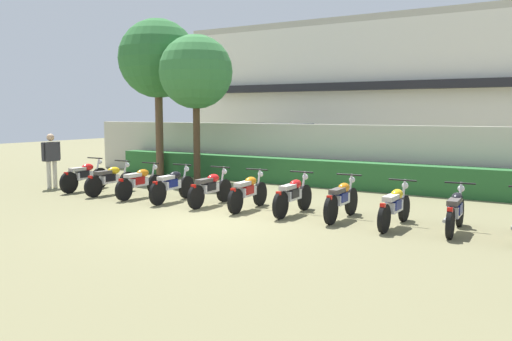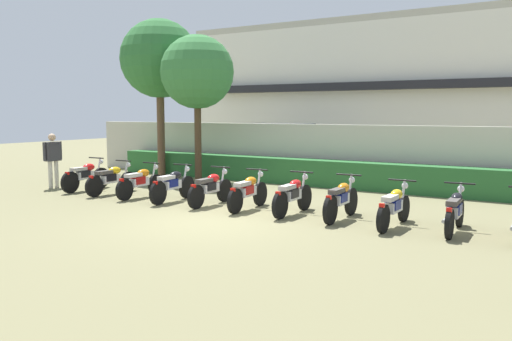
{
  "view_description": "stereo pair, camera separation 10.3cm",
  "coord_description": "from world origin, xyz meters",
  "px_view_note": "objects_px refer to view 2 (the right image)",
  "views": [
    {
      "loc": [
        6.68,
        -9.09,
        2.38
      ],
      "look_at": [
        0.0,
        1.94,
        0.94
      ],
      "focal_mm": 36.99,
      "sensor_mm": 36.0,
      "label": 1
    },
    {
      "loc": [
        6.77,
        -9.04,
        2.38
      ],
      "look_at": [
        0.0,
        1.94,
        0.94
      ],
      "focal_mm": 36.99,
      "sensor_mm": 36.0,
      "label": 2
    }
  ],
  "objects_px": {
    "motorcycle_in_row_3": "(173,185)",
    "motorcycle_in_row_5": "(248,191)",
    "inspector_person": "(53,156)",
    "motorcycle_in_row_0": "(86,176)",
    "parked_car": "(281,146)",
    "motorcycle_in_row_9": "(455,211)",
    "motorcycle_in_row_1": "(111,179)",
    "motorcycle_in_row_6": "(293,195)",
    "tree_near_inspector": "(160,59)",
    "tree_far_side": "(197,73)",
    "motorcycle_in_row_8": "(394,206)",
    "motorcycle_in_row_7": "(341,199)",
    "motorcycle_in_row_2": "(140,182)",
    "motorcycle_in_row_4": "(210,188)"
  },
  "relations": [
    {
      "from": "parked_car",
      "to": "inspector_person",
      "type": "distance_m",
      "value": 9.45
    },
    {
      "from": "motorcycle_in_row_3",
      "to": "inspector_person",
      "type": "bearing_deg",
      "value": 86.4
    },
    {
      "from": "motorcycle_in_row_4",
      "to": "motorcycle_in_row_9",
      "type": "xyz_separation_m",
      "value": [
        5.94,
        0.06,
        -0.01
      ]
    },
    {
      "from": "motorcycle_in_row_6",
      "to": "inspector_person",
      "type": "height_order",
      "value": "inspector_person"
    },
    {
      "from": "motorcycle_in_row_3",
      "to": "motorcycle_in_row_9",
      "type": "relative_size",
      "value": 1.02
    },
    {
      "from": "motorcycle_in_row_1",
      "to": "inspector_person",
      "type": "relative_size",
      "value": 1.11
    },
    {
      "from": "tree_near_inspector",
      "to": "motorcycle_in_row_0",
      "type": "xyz_separation_m",
      "value": [
        0.57,
        -4.04,
        -3.82
      ]
    },
    {
      "from": "motorcycle_in_row_3",
      "to": "motorcycle_in_row_9",
      "type": "xyz_separation_m",
      "value": [
        7.13,
        0.13,
        -0.01
      ]
    },
    {
      "from": "motorcycle_in_row_9",
      "to": "motorcycle_in_row_2",
      "type": "bearing_deg",
      "value": 88.38
    },
    {
      "from": "motorcycle_in_row_1",
      "to": "motorcycle_in_row_9",
      "type": "distance_m",
      "value": 9.48
    },
    {
      "from": "motorcycle_in_row_0",
      "to": "inspector_person",
      "type": "height_order",
      "value": "inspector_person"
    },
    {
      "from": "tree_near_inspector",
      "to": "motorcycle_in_row_2",
      "type": "bearing_deg",
      "value": -54.9
    },
    {
      "from": "tree_far_side",
      "to": "motorcycle_in_row_8",
      "type": "height_order",
      "value": "tree_far_side"
    },
    {
      "from": "parked_car",
      "to": "motorcycle_in_row_1",
      "type": "xyz_separation_m",
      "value": [
        -0.71,
        -8.84,
        -0.49
      ]
    },
    {
      "from": "motorcycle_in_row_2",
      "to": "motorcycle_in_row_9",
      "type": "bearing_deg",
      "value": -90.81
    },
    {
      "from": "motorcycle_in_row_4",
      "to": "motorcycle_in_row_9",
      "type": "distance_m",
      "value": 5.94
    },
    {
      "from": "motorcycle_in_row_4",
      "to": "motorcycle_in_row_5",
      "type": "xyz_separation_m",
      "value": [
        1.14,
        -0.01,
        0.0
      ]
    },
    {
      "from": "motorcycle_in_row_5",
      "to": "motorcycle_in_row_1",
      "type": "bearing_deg",
      "value": 87.08
    },
    {
      "from": "motorcycle_in_row_9",
      "to": "motorcycle_in_row_8",
      "type": "bearing_deg",
      "value": 94.74
    },
    {
      "from": "tree_far_side",
      "to": "motorcycle_in_row_2",
      "type": "bearing_deg",
      "value": -76.52
    },
    {
      "from": "tree_far_side",
      "to": "motorcycle_in_row_8",
      "type": "relative_size",
      "value": 2.64
    },
    {
      "from": "motorcycle_in_row_3",
      "to": "motorcycle_in_row_4",
      "type": "height_order",
      "value": "motorcycle_in_row_3"
    },
    {
      "from": "parked_car",
      "to": "motorcycle_in_row_1",
      "type": "relative_size",
      "value": 2.46
    },
    {
      "from": "tree_far_side",
      "to": "motorcycle_in_row_9",
      "type": "xyz_separation_m",
      "value": [
        9.24,
        -3.69,
        -3.27
      ]
    },
    {
      "from": "motorcycle_in_row_0",
      "to": "tree_near_inspector",
      "type": "bearing_deg",
      "value": 4.88
    },
    {
      "from": "motorcycle_in_row_0",
      "to": "motorcycle_in_row_3",
      "type": "xyz_separation_m",
      "value": [
        3.54,
        -0.13,
        -0.01
      ]
    },
    {
      "from": "motorcycle_in_row_9",
      "to": "motorcycle_in_row_1",
      "type": "bearing_deg",
      "value": 88.22
    },
    {
      "from": "motorcycle_in_row_4",
      "to": "motorcycle_in_row_7",
      "type": "distance_m",
      "value": 3.54
    },
    {
      "from": "motorcycle_in_row_3",
      "to": "motorcycle_in_row_7",
      "type": "bearing_deg",
      "value": -91.81
    },
    {
      "from": "motorcycle_in_row_0",
      "to": "motorcycle_in_row_3",
      "type": "bearing_deg",
      "value": -95.26
    },
    {
      "from": "tree_far_side",
      "to": "inspector_person",
      "type": "height_order",
      "value": "tree_far_side"
    },
    {
      "from": "motorcycle_in_row_4",
      "to": "motorcycle_in_row_3",
      "type": "bearing_deg",
      "value": 92.41
    },
    {
      "from": "motorcycle_in_row_3",
      "to": "motorcycle_in_row_8",
      "type": "xyz_separation_m",
      "value": [
        5.96,
        -0.01,
        -0.01
      ]
    },
    {
      "from": "parked_car",
      "to": "tree_near_inspector",
      "type": "bearing_deg",
      "value": -112.83
    },
    {
      "from": "motorcycle_in_row_7",
      "to": "motorcycle_in_row_0",
      "type": "bearing_deg",
      "value": 89.04
    },
    {
      "from": "tree_far_side",
      "to": "motorcycle_in_row_9",
      "type": "relative_size",
      "value": 2.73
    },
    {
      "from": "tree_near_inspector",
      "to": "motorcycle_in_row_4",
      "type": "relative_size",
      "value": 3.12
    },
    {
      "from": "motorcycle_in_row_0",
      "to": "motorcycle_in_row_9",
      "type": "relative_size",
      "value": 1.03
    },
    {
      "from": "motorcycle_in_row_6",
      "to": "inspector_person",
      "type": "distance_m",
      "value": 8.46
    },
    {
      "from": "motorcycle_in_row_3",
      "to": "motorcycle_in_row_5",
      "type": "relative_size",
      "value": 1.01
    },
    {
      "from": "parked_car",
      "to": "motorcycle_in_row_1",
      "type": "height_order",
      "value": "parked_car"
    },
    {
      "from": "tree_far_side",
      "to": "motorcycle_in_row_3",
      "type": "xyz_separation_m",
      "value": [
        2.11,
        -3.82,
        -3.26
      ]
    },
    {
      "from": "parked_car",
      "to": "inspector_person",
      "type": "bearing_deg",
      "value": -105.39
    },
    {
      "from": "motorcycle_in_row_6",
      "to": "inspector_person",
      "type": "bearing_deg",
      "value": 90.09
    },
    {
      "from": "motorcycle_in_row_5",
      "to": "motorcycle_in_row_7",
      "type": "relative_size",
      "value": 0.99
    },
    {
      "from": "tree_far_side",
      "to": "motorcycle_in_row_7",
      "type": "relative_size",
      "value": 2.67
    },
    {
      "from": "motorcycle_in_row_2",
      "to": "motorcycle_in_row_7",
      "type": "relative_size",
      "value": 0.99
    },
    {
      "from": "motorcycle_in_row_2",
      "to": "motorcycle_in_row_3",
      "type": "relative_size",
      "value": 0.99
    },
    {
      "from": "motorcycle_in_row_2",
      "to": "tree_near_inspector",
      "type": "bearing_deg",
      "value": 33.63
    },
    {
      "from": "motorcycle_in_row_6",
      "to": "tree_near_inspector",
      "type": "bearing_deg",
      "value": 61.56
    }
  ]
}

